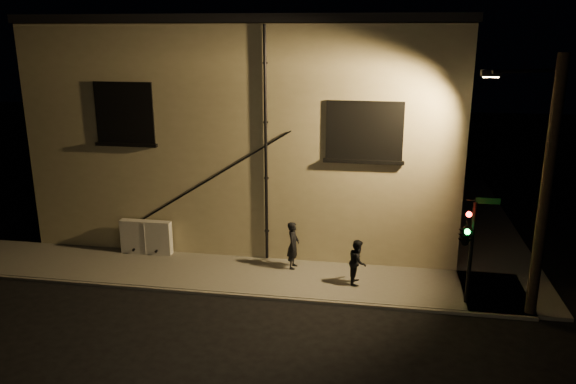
% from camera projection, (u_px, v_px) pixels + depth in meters
% --- Properties ---
extents(ground, '(90.00, 90.00, 0.00)m').
position_uv_depth(ground, '(304.00, 301.00, 17.76)').
color(ground, black).
extents(sidewalk, '(21.00, 16.00, 0.12)m').
position_uv_depth(sidewalk, '(351.00, 250.00, 21.70)').
color(sidewalk, '#605E57').
rests_on(sidewalk, ground).
extents(building, '(16.20, 12.23, 8.80)m').
position_uv_depth(building, '(267.00, 118.00, 25.53)').
color(building, '#BCB187').
rests_on(building, ground).
extents(utility_cabinet, '(1.96, 0.33, 1.29)m').
position_uv_depth(utility_cabinet, '(146.00, 237.00, 21.13)').
color(utility_cabinet, beige).
rests_on(utility_cabinet, sidewalk).
extents(pedestrian_a, '(0.46, 0.65, 1.70)m').
position_uv_depth(pedestrian_a, '(293.00, 245.00, 19.76)').
color(pedestrian_a, black).
rests_on(pedestrian_a, sidewalk).
extents(pedestrian_b, '(0.60, 0.76, 1.52)m').
position_uv_depth(pedestrian_b, '(358.00, 262.00, 18.58)').
color(pedestrian_b, black).
rests_on(pedestrian_b, sidewalk).
extents(traffic_signal, '(1.16, 1.98, 3.40)m').
position_uv_depth(traffic_signal, '(466.00, 234.00, 16.75)').
color(traffic_signal, black).
rests_on(traffic_signal, sidewalk).
extents(streetlamp_pole, '(2.05, 1.40, 7.71)m').
position_uv_depth(streetlamp_pole, '(543.00, 185.00, 15.81)').
color(streetlamp_pole, black).
rests_on(streetlamp_pole, ground).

